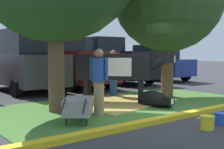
# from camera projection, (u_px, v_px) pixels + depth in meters

# --- Properties ---
(ground_plane) EXTENTS (80.00, 80.00, 0.00)m
(ground_plane) POSITION_uv_depth(u_px,v_px,m) (159.00, 115.00, 7.85)
(ground_plane) COLOR #38383D
(grass_island) EXTENTS (8.35, 4.18, 0.02)m
(grass_island) POSITION_uv_depth(u_px,v_px,m) (126.00, 105.00, 9.31)
(grass_island) COLOR #477A33
(grass_island) RESTS_ON ground
(curb_yellow) EXTENTS (9.55, 0.24, 0.12)m
(curb_yellow) POSITION_uv_depth(u_px,v_px,m) (185.00, 115.00, 7.55)
(curb_yellow) COLOR yellow
(curb_yellow) RESTS_ON ground
(hay_bedding) EXTENTS (3.61, 2.98, 0.04)m
(hay_bedding) POSITION_uv_depth(u_px,v_px,m) (118.00, 103.00, 9.54)
(hay_bedding) COLOR tan
(hay_bedding) RESTS_ON ground
(cow_holstein) EXTENTS (2.40, 2.56, 1.60)m
(cow_holstein) POSITION_uv_depth(u_px,v_px,m) (117.00, 67.00, 9.59)
(cow_holstein) COLOR black
(cow_holstein) RESTS_ON ground
(calf_lying) EXTENTS (0.52, 1.31, 0.48)m
(calf_lying) POSITION_uv_depth(u_px,v_px,m) (154.00, 99.00, 8.92)
(calf_lying) COLOR black
(calf_lying) RESTS_ON ground
(person_handler) EXTENTS (0.34, 0.49, 1.71)m
(person_handler) POSITION_uv_depth(u_px,v_px,m) (99.00, 80.00, 7.69)
(person_handler) COLOR #9E7F5B
(person_handler) RESTS_ON ground
(person_visitor_near) EXTENTS (0.52, 0.34, 1.68)m
(person_visitor_near) POSITION_uv_depth(u_px,v_px,m) (113.00, 72.00, 10.94)
(person_visitor_near) COLOR #23478C
(person_visitor_near) RESTS_ON ground
(wheelbarrow) EXTENTS (1.28, 1.42, 0.63)m
(wheelbarrow) POSITION_uv_depth(u_px,v_px,m) (78.00, 107.00, 6.87)
(wheelbarrow) COLOR gray
(wheelbarrow) RESTS_ON ground
(bucket_yellow) EXTENTS (0.30, 0.30, 0.30)m
(bucket_yellow) POSITION_uv_depth(u_px,v_px,m) (207.00, 122.00, 6.33)
(bucket_yellow) COLOR yellow
(bucket_yellow) RESTS_ON ground
(bucket_blue) EXTENTS (0.31, 0.31, 0.27)m
(bucket_blue) POSITION_uv_depth(u_px,v_px,m) (221.00, 118.00, 6.78)
(bucket_blue) COLOR blue
(bucket_blue) RESTS_ON ground
(suv_dark_grey) EXTENTS (2.13, 4.61, 2.52)m
(suv_dark_grey) POSITION_uv_depth(u_px,v_px,m) (24.00, 60.00, 12.48)
(suv_dark_grey) COLOR #3D3D42
(suv_dark_grey) RESTS_ON ground
(pickup_truck_maroon) EXTENTS (2.24, 5.41, 2.42)m
(pickup_truck_maroon) POSITION_uv_depth(u_px,v_px,m) (68.00, 63.00, 14.26)
(pickup_truck_maroon) COLOR maroon
(pickup_truck_maroon) RESTS_ON ground
(pickup_truck_black) EXTENTS (2.24, 5.41, 2.42)m
(pickup_truck_black) POSITION_uv_depth(u_px,v_px,m) (111.00, 61.00, 16.06)
(pickup_truck_black) COLOR black
(pickup_truck_black) RESTS_ON ground
(sedan_blue) EXTENTS (2.03, 4.41, 2.02)m
(sedan_blue) POSITION_uv_depth(u_px,v_px,m) (156.00, 63.00, 17.41)
(sedan_blue) COLOR navy
(sedan_blue) RESTS_ON ground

